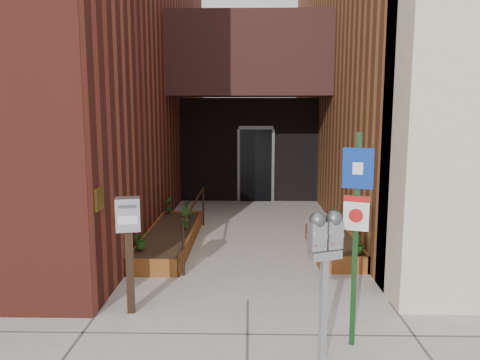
{
  "coord_description": "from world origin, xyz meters",
  "views": [
    {
      "loc": [
        0.02,
        -6.28,
        2.69
      ],
      "look_at": [
        -0.15,
        1.8,
        1.46
      ],
      "focal_mm": 35.0,
      "sensor_mm": 36.0,
      "label": 1
    }
  ],
  "objects": [
    {
      "name": "ground",
      "position": [
        0.0,
        0.0,
        0.0
      ],
      "size": [
        80.0,
        80.0,
        0.0
      ],
      "primitive_type": "plane",
      "color": "#9E9991",
      "rests_on": "ground"
    },
    {
      "name": "architecture",
      "position": [
        -0.18,
        6.89,
        4.98
      ],
      "size": [
        20.0,
        14.6,
        10.0
      ],
      "color": "maroon",
      "rests_on": "ground"
    },
    {
      "name": "planter_left",
      "position": [
        -1.55,
        2.7,
        0.13
      ],
      "size": [
        0.9,
        3.6,
        0.3
      ],
      "color": "brown",
      "rests_on": "ground"
    },
    {
      "name": "planter_right",
      "position": [
        1.6,
        2.2,
        0.13
      ],
      "size": [
        0.8,
        2.2,
        0.3
      ],
      "color": "brown",
      "rests_on": "ground"
    },
    {
      "name": "handrail",
      "position": [
        -1.05,
        2.65,
        0.75
      ],
      "size": [
        0.04,
        3.34,
        0.9
      ],
      "color": "black",
      "rests_on": "ground"
    },
    {
      "name": "parking_meter",
      "position": [
        0.81,
        -1.57,
        1.28
      ],
      "size": [
        0.38,
        0.26,
        1.65
      ],
      "color": "#98989B",
      "rests_on": "ground"
    },
    {
      "name": "sign_post",
      "position": [
        1.2,
        -1.21,
        1.5
      ],
      "size": [
        0.32,
        0.13,
        2.44
      ],
      "color": "#133615",
      "rests_on": "ground"
    },
    {
      "name": "payment_dropbox",
      "position": [
        -1.55,
        -0.4,
        1.12
      ],
      "size": [
        0.35,
        0.29,
        1.56
      ],
      "color": "black",
      "rests_on": "ground"
    },
    {
      "name": "shrub_left_a",
      "position": [
        -1.85,
        1.49,
        0.46
      ],
      "size": [
        0.41,
        0.41,
        0.33
      ],
      "primitive_type": "imported",
      "rotation": [
        0.0,
        0.0,
        0.8
      ],
      "color": "#265719",
      "rests_on": "planter_left"
    },
    {
      "name": "shrub_left_b",
      "position": [
        -1.3,
        2.97,
        0.5
      ],
      "size": [
        0.3,
        0.3,
        0.4
      ],
      "primitive_type": "imported",
      "rotation": [
        0.0,
        0.0,
        2.07
      ],
      "color": "#285B1A",
      "rests_on": "planter_left"
    },
    {
      "name": "shrub_left_c",
      "position": [
        -1.36,
        3.88,
        0.48
      ],
      "size": [
        0.29,
        0.29,
        0.37
      ],
      "primitive_type": "imported",
      "rotation": [
        0.0,
        0.0,
        4.03
      ],
      "color": "#1A5518",
      "rests_on": "planter_left"
    },
    {
      "name": "shrub_left_d",
      "position": [
        -1.85,
        4.3,
        0.49
      ],
      "size": [
        0.27,
        0.27,
        0.38
      ],
      "primitive_type": "imported",
      "rotation": [
        0.0,
        0.0,
        5.21
      ],
      "color": "#175217",
      "rests_on": "planter_left"
    },
    {
      "name": "shrub_right_a",
      "position": [
        1.85,
        1.3,
        0.46
      ],
      "size": [
        0.19,
        0.19,
        0.32
      ],
      "primitive_type": "imported",
      "rotation": [
        0.0,
        0.0,
        1.65
      ],
      "color": "#2C611B",
      "rests_on": "planter_right"
    },
    {
      "name": "shrub_right_b",
      "position": [
        1.35,
        2.09,
        0.47
      ],
      "size": [
        0.26,
        0.26,
        0.34
      ],
      "primitive_type": "imported",
      "rotation": [
        0.0,
        0.0,
        2.39
      ],
      "color": "#1B6020",
      "rests_on": "planter_right"
    },
    {
      "name": "shrub_right_c",
      "position": [
        1.85,
        3.1,
        0.49
      ],
      "size": [
        0.48,
        0.48,
        0.38
      ],
      "primitive_type": "imported",
      "rotation": [
        0.0,
        0.0,
        3.95
      ],
      "color": "#1B601F",
      "rests_on": "planter_right"
    }
  ]
}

